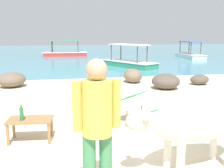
{
  "coord_description": "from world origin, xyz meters",
  "views": [
    {
      "loc": [
        -1.09,
        -3.92,
        1.91
      ],
      "look_at": [
        0.22,
        3.0,
        0.55
      ],
      "focal_mm": 42.21,
      "sensor_mm": 36.0,
      "label": 1
    }
  ],
  "objects_px": {
    "cow": "(197,121)",
    "boat_red": "(65,53)",
    "deck_chair_far": "(137,106)",
    "boat_white": "(190,54)",
    "low_bench_table": "(30,122)",
    "bottle": "(22,114)",
    "person_standing": "(97,123)",
    "boat_green": "(128,62)"
  },
  "relations": [
    {
      "from": "boat_green",
      "to": "boat_white",
      "type": "relative_size",
      "value": 1.01
    },
    {
      "from": "bottle",
      "to": "boat_red",
      "type": "xyz_separation_m",
      "value": [
        0.98,
        18.29,
        -0.28
      ]
    },
    {
      "from": "cow",
      "to": "boat_white",
      "type": "xyz_separation_m",
      "value": [
        8.13,
        16.18,
        -0.45
      ]
    },
    {
      "from": "bottle",
      "to": "deck_chair_far",
      "type": "height_order",
      "value": "bottle"
    },
    {
      "from": "cow",
      "to": "boat_white",
      "type": "relative_size",
      "value": 0.51
    },
    {
      "from": "bottle",
      "to": "cow",
      "type": "bearing_deg",
      "value": -28.73
    },
    {
      "from": "low_bench_table",
      "to": "deck_chair_far",
      "type": "height_order",
      "value": "deck_chair_far"
    },
    {
      "from": "boat_red",
      "to": "low_bench_table",
      "type": "bearing_deg",
      "value": -89.94
    },
    {
      "from": "deck_chair_far",
      "to": "boat_white",
      "type": "relative_size",
      "value": 0.25
    },
    {
      "from": "cow",
      "to": "deck_chair_far",
      "type": "relative_size",
      "value": 2.04
    },
    {
      "from": "cow",
      "to": "low_bench_table",
      "type": "distance_m",
      "value": 2.79
    },
    {
      "from": "boat_red",
      "to": "cow",
      "type": "bearing_deg",
      "value": -82.86
    },
    {
      "from": "low_bench_table",
      "to": "boat_red",
      "type": "xyz_separation_m",
      "value": [
        0.86,
        18.23,
        -0.09
      ]
    },
    {
      "from": "low_bench_table",
      "to": "boat_white",
      "type": "height_order",
      "value": "boat_white"
    },
    {
      "from": "bottle",
      "to": "boat_red",
      "type": "relative_size",
      "value": 0.08
    },
    {
      "from": "cow",
      "to": "bottle",
      "type": "xyz_separation_m",
      "value": [
        -2.49,
        1.37,
        -0.17
      ]
    },
    {
      "from": "cow",
      "to": "boat_white",
      "type": "distance_m",
      "value": 18.11
    },
    {
      "from": "low_bench_table",
      "to": "boat_green",
      "type": "height_order",
      "value": "boat_green"
    },
    {
      "from": "boat_white",
      "to": "cow",
      "type": "bearing_deg",
      "value": -22.9
    },
    {
      "from": "low_bench_table",
      "to": "bottle",
      "type": "xyz_separation_m",
      "value": [
        -0.12,
        -0.06,
        0.18
      ]
    },
    {
      "from": "low_bench_table",
      "to": "bottle",
      "type": "distance_m",
      "value": 0.23
    },
    {
      "from": "cow",
      "to": "boat_red",
      "type": "height_order",
      "value": "boat_red"
    },
    {
      "from": "person_standing",
      "to": "boat_red",
      "type": "distance_m",
      "value": 20.2
    },
    {
      "from": "bottle",
      "to": "boat_red",
      "type": "distance_m",
      "value": 18.32
    },
    {
      "from": "cow",
      "to": "boat_red",
      "type": "bearing_deg",
      "value": -96.22
    },
    {
      "from": "person_standing",
      "to": "boat_white",
      "type": "xyz_separation_m",
      "value": [
        9.57,
        16.72,
        -0.7
      ]
    },
    {
      "from": "cow",
      "to": "bottle",
      "type": "height_order",
      "value": "cow"
    },
    {
      "from": "bottle",
      "to": "boat_white",
      "type": "height_order",
      "value": "boat_white"
    },
    {
      "from": "low_bench_table",
      "to": "boat_red",
      "type": "distance_m",
      "value": 18.25
    },
    {
      "from": "boat_green",
      "to": "boat_white",
      "type": "xyz_separation_m",
      "value": [
        6.15,
        4.61,
        0.0
      ]
    },
    {
      "from": "bottle",
      "to": "low_bench_table",
      "type": "bearing_deg",
      "value": 26.85
    },
    {
      "from": "deck_chair_far",
      "to": "boat_white",
      "type": "distance_m",
      "value": 16.57
    },
    {
      "from": "person_standing",
      "to": "boat_white",
      "type": "bearing_deg",
      "value": 145.09
    },
    {
      "from": "cow",
      "to": "boat_green",
      "type": "height_order",
      "value": "boat_green"
    },
    {
      "from": "boat_red",
      "to": "boat_white",
      "type": "bearing_deg",
      "value": -17.07
    },
    {
      "from": "deck_chair_far",
      "to": "cow",
      "type": "bearing_deg",
      "value": -30.18
    },
    {
      "from": "low_bench_table",
      "to": "boat_green",
      "type": "bearing_deg",
      "value": 72.4
    },
    {
      "from": "boat_green",
      "to": "boat_red",
      "type": "relative_size",
      "value": 1.01
    },
    {
      "from": "low_bench_table",
      "to": "person_standing",
      "type": "relative_size",
      "value": 0.49
    },
    {
      "from": "cow",
      "to": "boat_green",
      "type": "bearing_deg",
      "value": -110.29
    },
    {
      "from": "low_bench_table",
      "to": "deck_chair_far",
      "type": "relative_size",
      "value": 0.86
    },
    {
      "from": "bottle",
      "to": "deck_chair_far",
      "type": "relative_size",
      "value": 0.32
    }
  ]
}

